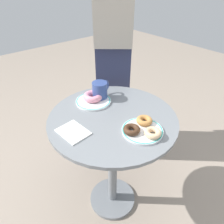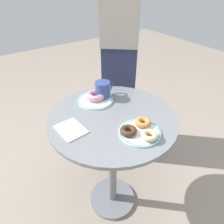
# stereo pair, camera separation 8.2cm
# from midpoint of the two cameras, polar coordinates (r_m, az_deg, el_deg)

# --- Properties ---
(ground_plane) EXTENTS (7.00, 7.00, 0.02)m
(ground_plane) POSITION_cam_midpoint_polar(r_m,az_deg,el_deg) (1.57, -1.49, -23.04)
(ground_plane) COLOR gray
(cafe_table) EXTENTS (0.65, 0.65, 0.71)m
(cafe_table) POSITION_cam_midpoint_polar(r_m,az_deg,el_deg) (1.17, -1.87, -9.41)
(cafe_table) COLOR slate
(cafe_table) RESTS_ON ground
(plate_left) EXTENTS (0.19, 0.19, 0.01)m
(plate_left) POSITION_cam_midpoint_polar(r_m,az_deg,el_deg) (1.15, -7.19, 3.01)
(plate_left) COLOR white
(plate_left) RESTS_ON cafe_table
(plate_right) EXTENTS (0.19, 0.19, 0.01)m
(plate_right) POSITION_cam_midpoint_polar(r_m,az_deg,el_deg) (0.94, 5.93, -5.17)
(plate_right) COLOR white
(plate_right) RESTS_ON cafe_table
(donut_pink_frosted) EXTENTS (0.14, 0.14, 0.04)m
(donut_pink_frosted) POSITION_cam_midpoint_polar(r_m,az_deg,el_deg) (1.15, -7.36, 4.25)
(donut_pink_frosted) COLOR pink
(donut_pink_frosted) RESTS_ON plate_left
(donut_glazed) EXTENTS (0.10, 0.10, 0.03)m
(donut_glazed) POSITION_cam_midpoint_polar(r_m,az_deg,el_deg) (0.91, 8.63, -5.77)
(donut_glazed) COLOR #E0B789
(donut_glazed) RESTS_ON plate_right
(donut_old_fashioned) EXTENTS (0.11, 0.11, 0.03)m
(donut_old_fashioned) POSITION_cam_midpoint_polar(r_m,az_deg,el_deg) (0.97, 6.52, -2.39)
(donut_old_fashioned) COLOR #BC7F42
(donut_old_fashioned) RESTS_ON plate_right
(donut_chocolate) EXTENTS (0.11, 0.11, 0.03)m
(donut_chocolate) POSITION_cam_midpoint_polar(r_m,az_deg,el_deg) (0.92, 2.88, -4.93)
(donut_chocolate) COLOR #422819
(donut_chocolate) RESTS_ON plate_right
(paper_napkin) EXTENTS (0.15, 0.12, 0.01)m
(paper_napkin) POSITION_cam_midpoint_polar(r_m,az_deg,el_deg) (0.96, -13.10, -5.44)
(paper_napkin) COLOR white
(paper_napkin) RESTS_ON cafe_table
(coffee_mug) EXTENTS (0.08, 0.13, 0.10)m
(coffee_mug) POSITION_cam_midpoint_polar(r_m,az_deg,el_deg) (1.16, -5.28, 5.90)
(coffee_mug) COLOR #334784
(coffee_mug) RESTS_ON cafe_table
(person_figure) EXTENTS (0.48, 0.46, 1.76)m
(person_figure) POSITION_cam_midpoint_polar(r_m,az_deg,el_deg) (1.47, -1.33, 16.86)
(person_figure) COLOR #2D3351
(person_figure) RESTS_ON ground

